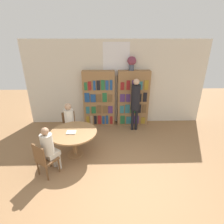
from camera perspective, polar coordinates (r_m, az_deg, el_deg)
ground_plane at (r=4.13m, az=3.50°, el=-24.21°), size 16.00×16.00×0.00m
wall_back at (r=6.38m, az=1.30°, el=9.30°), size 6.40×0.07×3.00m
bookshelf_left at (r=6.34m, az=-4.25°, el=4.35°), size 1.11×0.34×2.00m
bookshelf_right at (r=6.39m, az=6.87°, el=4.42°), size 1.11×0.34×2.00m
flower_vase at (r=6.10m, az=6.47°, el=15.94°), size 0.29×0.29×0.46m
reading_table at (r=4.83m, az=-12.37°, el=-7.47°), size 1.25×1.25×0.73m
chair_near_camera at (r=4.43m, az=-21.33°, el=-13.97°), size 0.56×0.56×0.87m
chair_left_side at (r=5.74m, az=-13.73°, el=-3.96°), size 0.51×0.51×0.87m
seated_reader_left at (r=5.48m, az=-13.71°, el=-2.62°), size 0.37×0.41×1.24m
seated_reader_right at (r=4.39m, az=-19.85°, el=-10.74°), size 0.41×0.42×1.22m
librarian_standing at (r=5.89m, az=7.66°, el=3.99°), size 0.30×0.57×1.83m
open_book_on_table at (r=4.73m, az=-13.16°, el=-6.48°), size 0.24×0.18×0.03m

